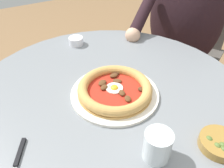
{
  "coord_description": "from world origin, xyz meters",
  "views": [
    {
      "loc": [
        -0.51,
        0.26,
        1.23
      ],
      "look_at": [
        0.02,
        -0.02,
        0.74
      ],
      "focal_mm": 37.61,
      "sensor_mm": 36.0,
      "label": 1
    }
  ],
  "objects_px": {
    "pizza_on_plate": "(114,89)",
    "olive_pan": "(220,143)",
    "steak_knife": "(17,162)",
    "dining_table": "(109,125)",
    "water_glass": "(159,146)",
    "cafe_chair_diner": "(188,39)",
    "diner_person": "(178,52)",
    "ramekin_capers": "(76,41)"
  },
  "relations": [
    {
      "from": "ramekin_capers",
      "to": "diner_person",
      "type": "height_order",
      "value": "diner_person"
    },
    {
      "from": "water_glass",
      "to": "ramekin_capers",
      "type": "xyz_separation_m",
      "value": [
        0.63,
        -0.03,
        -0.02
      ]
    },
    {
      "from": "dining_table",
      "to": "ramekin_capers",
      "type": "xyz_separation_m",
      "value": [
        0.38,
        -0.03,
        0.16
      ]
    },
    {
      "from": "water_glass",
      "to": "olive_pan",
      "type": "distance_m",
      "value": 0.17
    },
    {
      "from": "steak_knife",
      "to": "olive_pan",
      "type": "relative_size",
      "value": 1.46
    },
    {
      "from": "diner_person",
      "to": "cafe_chair_diner",
      "type": "bearing_deg",
      "value": -62.73
    },
    {
      "from": "olive_pan",
      "to": "diner_person",
      "type": "relative_size",
      "value": 0.11
    },
    {
      "from": "water_glass",
      "to": "diner_person",
      "type": "bearing_deg",
      "value": -46.26
    },
    {
      "from": "cafe_chair_diner",
      "to": "ramekin_capers",
      "type": "bearing_deg",
      "value": 91.41
    },
    {
      "from": "dining_table",
      "to": "water_glass",
      "type": "relative_size",
      "value": 11.78
    },
    {
      "from": "olive_pan",
      "to": "diner_person",
      "type": "distance_m",
      "value": 0.8
    },
    {
      "from": "pizza_on_plate",
      "to": "water_glass",
      "type": "xyz_separation_m",
      "value": [
        -0.26,
        0.02,
        0.02
      ]
    },
    {
      "from": "diner_person",
      "to": "dining_table",
      "type": "bearing_deg",
      "value": 118.05
    },
    {
      "from": "steak_knife",
      "to": "diner_person",
      "type": "height_order",
      "value": "diner_person"
    },
    {
      "from": "dining_table",
      "to": "ramekin_capers",
      "type": "height_order",
      "value": "ramekin_capers"
    },
    {
      "from": "diner_person",
      "to": "pizza_on_plate",
      "type": "bearing_deg",
      "value": 118.55
    },
    {
      "from": "steak_knife",
      "to": "diner_person",
      "type": "relative_size",
      "value": 0.16
    },
    {
      "from": "cafe_chair_diner",
      "to": "dining_table",
      "type": "bearing_deg",
      "value": 117.91
    },
    {
      "from": "olive_pan",
      "to": "water_glass",
      "type": "bearing_deg",
      "value": 70.62
    },
    {
      "from": "ramekin_capers",
      "to": "cafe_chair_diner",
      "type": "bearing_deg",
      "value": -88.59
    },
    {
      "from": "pizza_on_plate",
      "to": "steak_knife",
      "type": "bearing_deg",
      "value": 108.72
    },
    {
      "from": "water_glass",
      "to": "steak_knife",
      "type": "distance_m",
      "value": 0.36
    },
    {
      "from": "pizza_on_plate",
      "to": "cafe_chair_diner",
      "type": "xyz_separation_m",
      "value": [
        0.39,
        -0.72,
        -0.18
      ]
    },
    {
      "from": "ramekin_capers",
      "to": "dining_table",
      "type": "bearing_deg",
      "value": 175.02
    },
    {
      "from": "pizza_on_plate",
      "to": "steak_knife",
      "type": "height_order",
      "value": "pizza_on_plate"
    },
    {
      "from": "steak_knife",
      "to": "cafe_chair_diner",
      "type": "relative_size",
      "value": 0.21
    },
    {
      "from": "dining_table",
      "to": "pizza_on_plate",
      "type": "xyz_separation_m",
      "value": [
        0.01,
        -0.02,
        0.16
      ]
    },
    {
      "from": "steak_knife",
      "to": "diner_person",
      "type": "distance_m",
      "value": 1.04
    },
    {
      "from": "dining_table",
      "to": "pizza_on_plate",
      "type": "bearing_deg",
      "value": -77.13
    },
    {
      "from": "pizza_on_plate",
      "to": "water_glass",
      "type": "height_order",
      "value": "water_glass"
    },
    {
      "from": "steak_knife",
      "to": "dining_table",
      "type": "bearing_deg",
      "value": -70.89
    },
    {
      "from": "olive_pan",
      "to": "steak_knife",
      "type": "bearing_deg",
      "value": 67.28
    },
    {
      "from": "dining_table",
      "to": "steak_knife",
      "type": "relative_size",
      "value": 5.15
    },
    {
      "from": "pizza_on_plate",
      "to": "olive_pan",
      "type": "distance_m",
      "value": 0.35
    },
    {
      "from": "ramekin_capers",
      "to": "cafe_chair_diner",
      "type": "relative_size",
      "value": 0.07
    },
    {
      "from": "pizza_on_plate",
      "to": "steak_knife",
      "type": "xyz_separation_m",
      "value": [
        -0.11,
        0.34,
        -0.02
      ]
    },
    {
      "from": "cafe_chair_diner",
      "to": "pizza_on_plate",
      "type": "bearing_deg",
      "value": 118.31
    },
    {
      "from": "steak_knife",
      "to": "ramekin_capers",
      "type": "relative_size",
      "value": 3.03
    },
    {
      "from": "pizza_on_plate",
      "to": "diner_person",
      "type": "distance_m",
      "value": 0.7
    },
    {
      "from": "pizza_on_plate",
      "to": "ramekin_capers",
      "type": "bearing_deg",
      "value": -1.7
    },
    {
      "from": "dining_table",
      "to": "diner_person",
      "type": "distance_m",
      "value": 0.7
    },
    {
      "from": "pizza_on_plate",
      "to": "olive_pan",
      "type": "relative_size",
      "value": 2.26
    }
  ]
}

